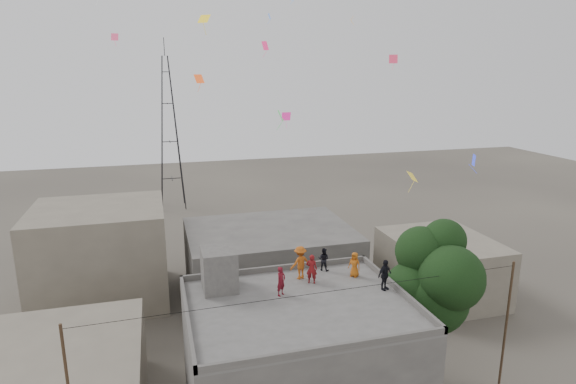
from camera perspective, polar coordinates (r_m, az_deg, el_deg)
name	(u,v)px	position (r m, az deg, el deg)	size (l,w,h in m)	color
main_building	(298,364)	(23.75, 1.24, -19.76)	(10.00, 8.00, 6.10)	#4D4B48
parapet	(299,302)	(22.12, 1.29, -12.87)	(10.00, 8.00, 0.30)	#4D4B48
stair_head_box	(219,269)	(23.48, -8.18, -9.07)	(1.60, 1.80, 2.00)	#4D4B48
neighbor_north	(270,260)	(36.47, -2.16, -8.09)	(12.00, 9.00, 5.00)	#4D4B48
neighbor_northwest	(101,254)	(37.36, -21.27, -6.89)	(9.00, 8.00, 7.00)	#6C6355
neighbor_east	(440,267)	(37.71, 17.60, -8.50)	(7.00, 8.00, 4.40)	#6C6355
tree	(436,281)	(25.59, 17.13, -10.00)	(4.90, 4.60, 9.10)	black
utility_line	(318,363)	(22.46, 3.53, -19.61)	(20.12, 0.62, 7.40)	black
transmission_tower	(169,134)	(59.32, -13.89, 6.74)	(2.97, 2.97, 20.01)	black
person_red_adult	(312,269)	(23.97, 2.82, -9.09)	(0.54, 0.36, 1.49)	maroon
person_orange_child	(354,265)	(24.94, 7.89, -8.51)	(0.63, 0.41, 1.29)	#B75A14
person_dark_child	(324,259)	(25.53, 4.24, -7.95)	(0.59, 0.46, 1.22)	black
person_dark_adult	(385,275)	(23.72, 11.39, -9.60)	(0.89, 0.37, 1.51)	black
person_orange_adult	(300,263)	(24.40, 1.46, -8.37)	(1.11, 0.64, 1.71)	#AB4E13
person_red_child	(281,281)	(22.74, -0.83, -10.53)	(0.51, 0.34, 1.41)	maroon
kites	(296,69)	(26.89, 1.01, 14.41)	(18.05, 17.44, 10.53)	#FA541A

